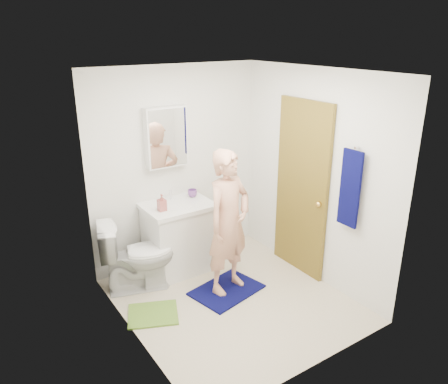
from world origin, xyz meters
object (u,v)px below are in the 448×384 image
at_px(medicine_cabinet, 166,137).
at_px(soap_dispenser, 162,202).
at_px(vanity_cabinet, 179,239).
at_px(towel, 350,189).
at_px(toilet, 137,255).
at_px(toothbrush_cup, 192,193).
at_px(man, 229,222).

bearing_deg(medicine_cabinet, soap_dispenser, -128.22).
height_order(vanity_cabinet, towel, towel).
bearing_deg(medicine_cabinet, toilet, -149.83).
xyz_separation_m(toothbrush_cup, man, (-0.03, -0.82, -0.07)).
relative_size(soap_dispenser, toothbrush_cup, 1.68).
xyz_separation_m(medicine_cabinet, towel, (1.18, -1.71, -0.35)).
bearing_deg(man, towel, -53.80).
relative_size(toilet, man, 0.51).
xyz_separation_m(vanity_cabinet, toothbrush_cup, (0.27, 0.12, 0.50)).
xyz_separation_m(vanity_cabinet, medicine_cabinet, (0.00, 0.22, 1.20)).
bearing_deg(toothbrush_cup, towel, -60.33).
distance_m(towel, soap_dispenser, 2.02).
bearing_deg(towel, toothbrush_cup, 119.67).
height_order(towel, toilet, towel).
distance_m(towel, toilet, 2.39).
bearing_deg(toothbrush_cup, vanity_cabinet, -155.87).
height_order(soap_dispenser, man, man).
relative_size(vanity_cabinet, towel, 1.00).
bearing_deg(man, vanity_cabinet, 94.50).
bearing_deg(vanity_cabinet, man, -71.35).
xyz_separation_m(towel, man, (-0.94, 0.78, -0.43)).
xyz_separation_m(medicine_cabinet, man, (0.24, -0.93, -0.78)).
relative_size(toothbrush_cup, man, 0.07).
bearing_deg(toilet, soap_dispenser, -66.23).
xyz_separation_m(vanity_cabinet, man, (0.24, -0.70, 0.42)).
bearing_deg(vanity_cabinet, toilet, -168.88).
height_order(medicine_cabinet, soap_dispenser, medicine_cabinet).
relative_size(vanity_cabinet, toothbrush_cup, 6.98).
bearing_deg(toothbrush_cup, soap_dispenser, -159.04).
relative_size(towel, man, 0.50).
distance_m(towel, man, 1.30).
bearing_deg(medicine_cabinet, man, -75.66).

